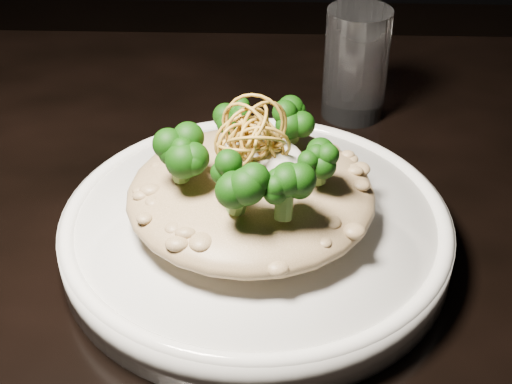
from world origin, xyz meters
TOP-DOWN VIEW (x-y plane):
  - table at (0.00, 0.00)m, footprint 1.10×0.80m
  - plate at (-0.06, -0.03)m, footprint 0.31×0.31m
  - risotto at (-0.07, -0.03)m, footprint 0.19×0.19m
  - broccoli at (-0.06, -0.04)m, footprint 0.13×0.13m
  - cheese at (-0.06, -0.03)m, footprint 0.06×0.06m
  - shallots at (-0.07, -0.03)m, footprint 0.06×0.06m
  - drinking_glass at (0.03, 0.19)m, footprint 0.07×0.07m

SIDE VIEW (x-z plane):
  - table at x=0.00m, z-range 0.29..1.04m
  - plate at x=-0.06m, z-range 0.75..0.78m
  - risotto at x=-0.07m, z-range 0.78..0.82m
  - drinking_glass at x=0.03m, z-range 0.75..0.86m
  - cheese at x=-0.06m, z-range 0.82..0.84m
  - broccoli at x=-0.06m, z-range 0.82..0.87m
  - shallots at x=-0.07m, z-range 0.84..0.88m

